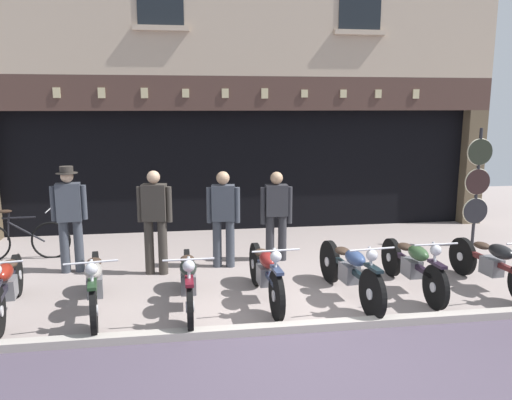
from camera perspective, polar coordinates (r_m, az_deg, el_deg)
The scene contains 16 objects.
ground at distance 5.49m, azimuth 7.45°, elevation -19.49°, with size 22.98×22.00×0.18m.
shop_facade at distance 12.63m, azimuth -2.31°, elevation 6.41°, with size 11.28×4.42×6.68m.
motorcycle_far_left at distance 7.42m, azimuth -26.31°, elevation -8.54°, with size 0.62×1.95×0.89m.
motorcycle_left at distance 7.04m, azimuth -17.78°, elevation -8.88°, with size 0.62×2.06×0.91m.
motorcycle_center_left at distance 6.89m, azimuth -7.67°, elevation -8.89°, with size 0.62×2.04×0.91m.
motorcycle_center at distance 7.10m, azimuth 1.10°, elevation -8.12°, with size 0.62×1.99×0.92m.
motorcycle_center_right at distance 7.28m, azimuth 10.57°, elevation -7.77°, with size 0.62×2.06×0.93m.
motorcycle_right at distance 7.80m, azimuth 17.30°, elevation -6.96°, with size 0.62×1.99×0.90m.
motorcycle_far_right at distance 8.29m, azimuth 25.23°, elevation -6.45°, with size 0.62×1.97×0.90m.
salesman_left at distance 8.71m, azimuth -20.33°, elevation -1.49°, with size 0.56×0.34×1.75m.
shopkeeper_center at distance 8.23m, azimuth -11.35°, elevation -1.93°, with size 0.55×0.28×1.70m.
salesman_right at distance 8.46m, azimuth -3.71°, elevation -1.64°, with size 0.56×0.27×1.64m.
assistant_far_right at distance 8.81m, azimuth 2.31°, elevation -1.36°, with size 0.56×0.25×1.58m.
tyre_sign_pole at distance 10.55m, azimuth 23.74°, elevation 1.81°, with size 0.52×0.06×2.29m.
advert_board_near at distance 10.98m, azimuth -9.75°, elevation 5.42°, with size 0.72×0.03×1.09m.
leaning_bicycle at distance 9.90m, azimuth -25.09°, elevation -4.06°, with size 1.70×0.50×0.93m.
Camera 1 is at (-1.36, -5.53, 2.71)m, focal length 35.39 mm.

